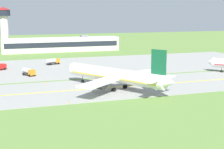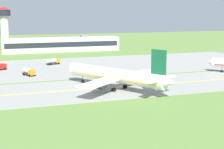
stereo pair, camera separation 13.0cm
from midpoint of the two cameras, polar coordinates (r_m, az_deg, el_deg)
The scene contains 12 objects.
ground_plane at distance 99.58m, azimuth 2.20°, elevation -2.14°, with size 500.00×500.00×0.00m, color olive.
taxiway_strip at distance 99.56m, azimuth 2.20°, elevation -2.11°, with size 240.00×28.00×0.10m, color gray.
apron_pad at distance 141.77m, azimuth 0.10°, elevation 1.75°, with size 140.00×52.00×0.10m, color gray.
taxiway_centreline at distance 99.55m, azimuth 2.20°, elevation -2.08°, with size 220.00×0.60×0.01m, color yellow.
airplane_lead at distance 95.36m, azimuth 0.64°, elevation -0.17°, with size 29.56×35.44×12.70m.
service_truck_baggage at distance 143.45m, azimuth -10.17°, elevation 2.29°, with size 6.34×4.02×2.65m.
service_truck_fuel at distance 120.10m, azimuth -14.21°, elevation 0.50°, with size 4.59×6.27×2.65m.
terminal_building at distance 192.17m, azimuth -8.63°, elevation 5.17°, with size 66.15×10.40×9.10m.
control_tower at distance 195.96m, azimuth -18.12°, elevation 8.19°, with size 7.60×7.60×25.24m.
traffic_cone_near_edge at distance 82.28m, azimuth -7.48°, elevation -4.77°, with size 0.44×0.44×0.60m, color orange.
traffic_cone_mid_edge at distance 105.61m, azimuth -11.18°, elevation -1.43°, with size 0.44×0.44×0.60m, color orange.
traffic_cone_far_edge at distance 109.38m, azimuth -3.37°, elevation -0.82°, with size 0.44×0.44×0.60m, color orange.
Camera 2 is at (-33.74, -91.03, 22.13)m, focal length 52.76 mm.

